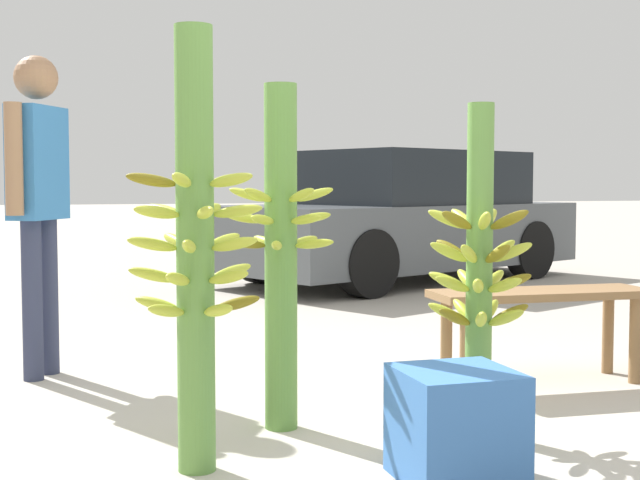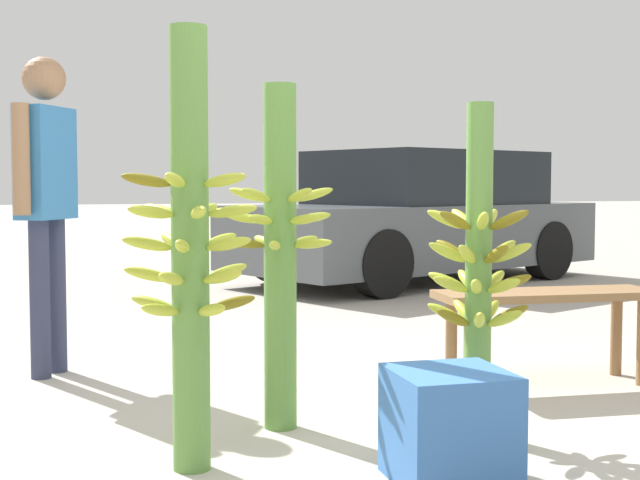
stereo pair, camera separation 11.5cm
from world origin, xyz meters
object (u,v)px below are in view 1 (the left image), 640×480
(banana_stalk_right, at_px, (479,269))
(banana_stalk_center, at_px, (281,253))
(banana_stalk_left, at_px, (195,249))
(market_bench, at_px, (541,307))
(vendor_person, at_px, (38,183))
(produce_crate, at_px, (456,425))
(parked_car, at_px, (402,219))

(banana_stalk_right, bearing_deg, banana_stalk_center, 156.80)
(banana_stalk_left, bearing_deg, market_bench, 24.86)
(vendor_person, distance_m, produce_crate, 2.67)
(banana_stalk_left, relative_size, vendor_person, 0.93)
(market_bench, xyz_separation_m, parked_car, (1.11, 4.65, 0.26))
(banana_stalk_right, height_order, vendor_person, vendor_person)
(banana_stalk_center, height_order, market_bench, banana_stalk_center)
(banana_stalk_left, height_order, banana_stalk_center, banana_stalk_left)
(banana_stalk_left, height_order, market_bench, banana_stalk_left)
(banana_stalk_right, height_order, market_bench, banana_stalk_right)
(produce_crate, bearing_deg, banana_stalk_left, 156.24)
(banana_stalk_center, xyz_separation_m, banana_stalk_right, (0.74, -0.32, -0.06))
(banana_stalk_left, xyz_separation_m, parked_car, (3.01, 5.52, -0.14))
(market_bench, bearing_deg, banana_stalk_left, -152.34)
(banana_stalk_center, bearing_deg, banana_stalk_right, -23.20)
(vendor_person, relative_size, parked_car, 0.39)
(market_bench, bearing_deg, produce_crate, -127.73)
(banana_stalk_left, bearing_deg, parked_car, 61.40)
(banana_stalk_left, height_order, produce_crate, banana_stalk_left)
(banana_stalk_center, bearing_deg, parked_car, 62.99)
(vendor_person, height_order, parked_car, vendor_person)
(banana_stalk_center, xyz_separation_m, parked_car, (2.59, 5.08, -0.09))
(banana_stalk_left, bearing_deg, banana_stalk_right, 6.23)
(market_bench, xyz_separation_m, produce_crate, (-1.07, -1.25, -0.20))
(banana_stalk_right, relative_size, produce_crate, 3.48)
(banana_stalk_right, height_order, produce_crate, banana_stalk_right)
(market_bench, bearing_deg, banana_stalk_right, -131.45)
(banana_stalk_center, distance_m, parked_car, 5.70)
(banana_stalk_right, relative_size, vendor_person, 0.80)
(banana_stalk_left, distance_m, banana_stalk_right, 1.18)
(parked_car, bearing_deg, produce_crate, 135.09)
(market_bench, relative_size, parked_car, 0.27)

